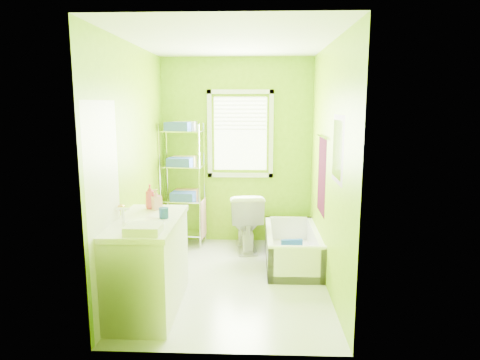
{
  "coord_description": "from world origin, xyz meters",
  "views": [
    {
      "loc": [
        0.28,
        -4.56,
        1.97
      ],
      "look_at": [
        0.09,
        0.25,
        1.11
      ],
      "focal_mm": 32.0,
      "sensor_mm": 36.0,
      "label": 1
    }
  ],
  "objects_px": {
    "bathtub": "(292,252)",
    "wire_shelf_unit": "(184,170)",
    "vanity": "(148,262)",
    "toilet": "(246,221)"
  },
  "relations": [
    {
      "from": "toilet",
      "to": "wire_shelf_unit",
      "type": "bearing_deg",
      "value": -18.73
    },
    {
      "from": "toilet",
      "to": "vanity",
      "type": "xyz_separation_m",
      "value": [
        -0.89,
        -1.77,
        0.08
      ]
    },
    {
      "from": "wire_shelf_unit",
      "to": "toilet",
      "type": "bearing_deg",
      "value": -12.52
    },
    {
      "from": "wire_shelf_unit",
      "to": "vanity",
      "type": "bearing_deg",
      "value": -90.92
    },
    {
      "from": "toilet",
      "to": "bathtub",
      "type": "bearing_deg",
      "value": 132.26
    },
    {
      "from": "wire_shelf_unit",
      "to": "bathtub",
      "type": "bearing_deg",
      "value": -26.23
    },
    {
      "from": "bathtub",
      "to": "wire_shelf_unit",
      "type": "xyz_separation_m",
      "value": [
        -1.46,
        0.72,
        0.92
      ]
    },
    {
      "from": "toilet",
      "to": "wire_shelf_unit",
      "type": "relative_size",
      "value": 0.46
    },
    {
      "from": "bathtub",
      "to": "vanity",
      "type": "xyz_separation_m",
      "value": [
        -1.49,
        -1.25,
        0.33
      ]
    },
    {
      "from": "toilet",
      "to": "vanity",
      "type": "bearing_deg",
      "value": 57.04
    }
  ]
}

